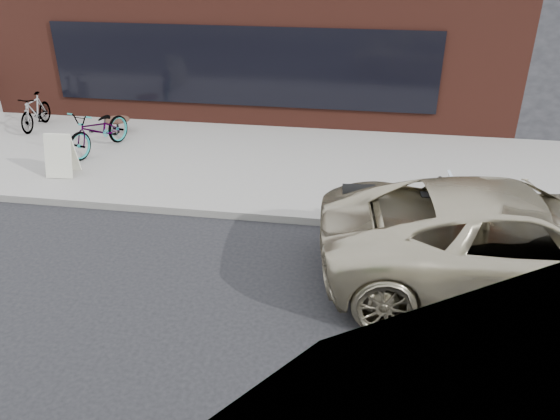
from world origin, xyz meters
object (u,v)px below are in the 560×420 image
object	(u,v)px
sandwich_sign	(61,154)
motorcycle	(395,220)
bicycle_front	(99,130)
bicycle_rear	(35,111)
cafe_table	(117,120)
minivan	(512,241)

from	to	relation	value
sandwich_sign	motorcycle	bearing A→B (deg)	-20.26
bicycle_front	sandwich_sign	size ratio (longest dim) A/B	2.18
bicycle_rear	cafe_table	xyz separation A→B (m)	(2.24, -0.02, -0.11)
bicycle_rear	sandwich_sign	size ratio (longest dim) A/B	1.65
motorcycle	bicycle_rear	distance (m)	10.19
motorcycle	cafe_table	bearing A→B (deg)	141.84
minivan	cafe_table	distance (m)	10.00
bicycle_front	motorcycle	bearing A→B (deg)	-10.83
bicycle_front	minivan	bearing A→B (deg)	-9.89
motorcycle	sandwich_sign	bearing A→B (deg)	160.20
motorcycle	minivan	world-z (taller)	minivan
sandwich_sign	bicycle_rear	bearing A→B (deg)	124.32
bicycle_front	bicycle_rear	distance (m)	2.72
motorcycle	bicycle_rear	size ratio (longest dim) A/B	1.57
sandwich_sign	cafe_table	distance (m)	2.69
minivan	cafe_table	size ratio (longest dim) A/B	8.84
motorcycle	bicycle_front	xyz separation A→B (m)	(-6.69, 3.34, 0.03)
bicycle_rear	sandwich_sign	distance (m)	3.48
motorcycle	sandwich_sign	distance (m)	7.16
minivan	motorcycle	bearing A→B (deg)	62.81
motorcycle	bicycle_front	size ratio (longest dim) A/B	1.19
bicycle_front	sandwich_sign	world-z (taller)	bicycle_front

